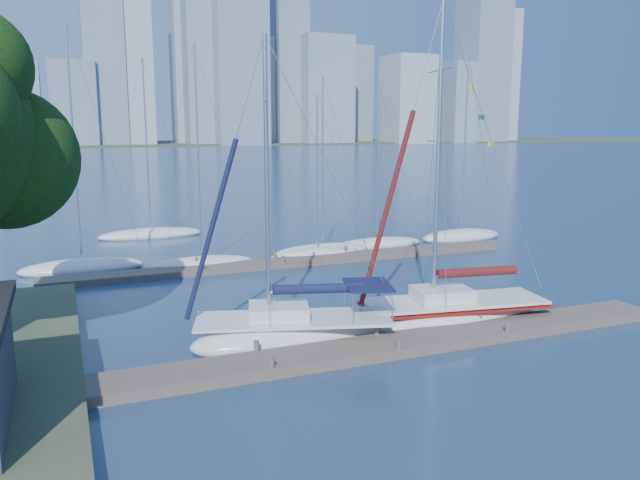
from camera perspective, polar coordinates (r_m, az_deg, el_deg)
name	(u,v)px	position (r m, az deg, el deg)	size (l,w,h in m)	color
ground	(387,351)	(24.70, 6.17, -10.07)	(700.00, 700.00, 0.00)	#173049
near_dock	(387,346)	(24.64, 6.18, -9.63)	(26.00, 2.00, 0.40)	brown
far_dock	(294,262)	(39.51, -2.41, -1.99)	(30.00, 1.80, 0.36)	brown
far_shore	(83,145)	(340.57, -20.83, 8.16)	(800.00, 100.00, 1.50)	#38472D
sailboat_navy	(293,319)	(25.35, -2.45, -7.18)	(8.89, 5.06, 12.57)	silver
sailboat_maroon	(454,298)	(28.39, 12.16, -5.21)	(9.02, 4.16, 14.28)	silver
bg_boat_0	(82,267)	(40.23, -20.92, -2.29)	(7.45, 3.23, 14.81)	silver
bg_boat_1	(202,263)	(39.34, -10.76, -2.09)	(6.84, 3.46, 13.76)	silver
bg_boat_2	(317,254)	(41.57, -0.27, -1.30)	(6.85, 3.74, 10.93)	silver
bg_boat_3	(322,250)	(42.74, 0.23, -0.95)	(6.95, 2.35, 12.24)	silver
bg_boat_4	(378,244)	(45.45, 5.29, -0.34)	(7.08, 2.16, 11.52)	silver
bg_boat_5	(461,236)	(49.52, 12.78, 0.40)	(7.10, 3.28, 14.36)	silver
bg_boat_6	(151,234)	(51.02, -15.21, 0.55)	(8.36, 4.34, 14.12)	silver
skyline	(155,68)	(314.58, -14.86, 14.97)	(503.21, 51.31, 111.65)	slate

